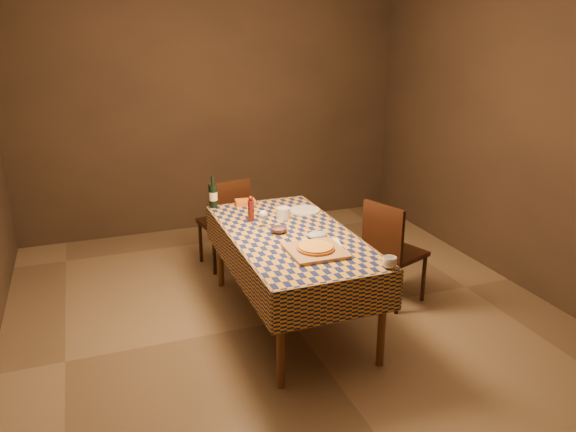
% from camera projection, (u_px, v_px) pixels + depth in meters
% --- Properties ---
extents(room, '(5.00, 5.10, 2.70)m').
position_uv_depth(room, '(290.00, 162.00, 4.24)').
color(room, brown).
rests_on(room, ground).
extents(dining_table, '(0.94, 1.84, 0.77)m').
position_uv_depth(dining_table, '(290.00, 242.00, 4.45)').
color(dining_table, brown).
rests_on(dining_table, ground).
extents(cutting_board, '(0.40, 0.40, 0.03)m').
position_uv_depth(cutting_board, '(315.00, 251.00, 4.06)').
color(cutting_board, '#A2764C').
rests_on(cutting_board, dining_table).
extents(pizza, '(0.36, 0.36, 0.03)m').
position_uv_depth(pizza, '(316.00, 248.00, 4.05)').
color(pizza, '#9A5319').
rests_on(pizza, cutting_board).
extents(pepper_mill, '(0.07, 0.07, 0.22)m').
position_uv_depth(pepper_mill, '(251.00, 209.00, 4.67)').
color(pepper_mill, '#4E1312').
rests_on(pepper_mill, dining_table).
extents(bowl, '(0.15, 0.15, 0.04)m').
position_uv_depth(bowl, '(279.00, 230.00, 4.44)').
color(bowl, '#5C434D').
rests_on(bowl, dining_table).
extents(wine_glass, '(0.08, 0.08, 0.15)m').
position_uv_depth(wine_glass, '(263.00, 215.00, 4.51)').
color(wine_glass, silver).
rests_on(wine_glass, dining_table).
extents(wine_bottle, '(0.09, 0.09, 0.30)m').
position_uv_depth(wine_bottle, '(213.00, 195.00, 5.02)').
color(wine_bottle, black).
rests_on(wine_bottle, dining_table).
extents(deli_tub, '(0.15, 0.15, 0.10)m').
position_uv_depth(deli_tub, '(283.00, 213.00, 4.74)').
color(deli_tub, silver).
rests_on(deli_tub, dining_table).
extents(takeout_container, '(0.19, 0.15, 0.05)m').
position_uv_depth(takeout_container, '(245.00, 202.00, 5.12)').
color(takeout_container, '#C95E1A').
rests_on(takeout_container, dining_table).
extents(white_plate, '(0.29, 0.29, 0.02)m').
position_uv_depth(white_plate, '(304.00, 210.00, 4.95)').
color(white_plate, white).
rests_on(white_plate, dining_table).
extents(tumbler, '(0.11, 0.11, 0.08)m').
position_uv_depth(tumbler, '(390.00, 262.00, 3.79)').
color(tumbler, silver).
rests_on(tumbler, dining_table).
extents(flour_patch, '(0.33, 0.28, 0.00)m').
position_uv_depth(flour_patch, '(322.00, 244.00, 4.21)').
color(flour_patch, white).
rests_on(flour_patch, dining_table).
extents(flour_bag, '(0.16, 0.12, 0.05)m').
position_uv_depth(flour_bag, '(317.00, 235.00, 4.34)').
color(flour_bag, '#9EADCA').
rests_on(flour_bag, dining_table).
extents(chair_far, '(0.48, 0.49, 0.93)m').
position_uv_depth(chair_far, '(226.00, 218.00, 5.52)').
color(chair_far, black).
rests_on(chair_far, ground).
extents(chair_right, '(0.55, 0.54, 0.93)m').
position_uv_depth(chair_right, '(390.00, 248.00, 4.80)').
color(chair_right, black).
rests_on(chair_right, ground).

